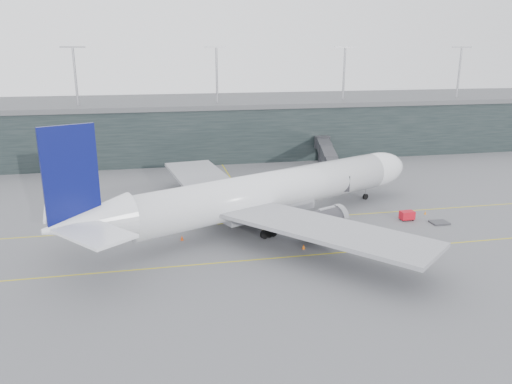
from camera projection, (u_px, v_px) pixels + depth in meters
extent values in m
plane|color=#515155|center=(226.00, 216.00, 89.44)|extent=(320.00, 320.00, 0.00)
cube|color=gold|center=(229.00, 223.00, 85.67)|extent=(160.00, 0.25, 0.02)
cube|color=gold|center=(247.00, 260.00, 70.62)|extent=(160.00, 0.25, 0.02)
cube|color=gold|center=(235.00, 185.00, 109.22)|extent=(0.25, 60.00, 0.02)
cube|color=black|center=(196.00, 128.00, 142.06)|extent=(240.00, 35.00, 14.00)
cube|color=#505154|center=(195.00, 101.00, 139.95)|extent=(240.00, 36.00, 1.20)
cylinder|color=#9E9EA3|center=(75.00, 77.00, 122.65)|extent=(0.60, 0.60, 14.00)
cylinder|color=#9E9EA3|center=(217.00, 76.00, 129.46)|extent=(0.60, 0.60, 14.00)
cylinder|color=#9E9EA3|center=(344.00, 75.00, 136.26)|extent=(0.60, 0.60, 14.00)
cylinder|color=#9E9EA3|center=(459.00, 73.00, 143.07)|extent=(0.60, 0.60, 14.00)
cylinder|color=white|center=(271.00, 191.00, 84.11)|extent=(48.05, 26.47, 6.69)
ellipsoid|color=white|center=(376.00, 170.00, 99.01)|extent=(15.57, 11.87, 6.69)
cone|color=white|center=(88.00, 223.00, 66.58)|extent=(13.47, 10.73, 6.43)
cube|color=#93949B|center=(266.00, 207.00, 84.22)|extent=(17.97, 12.01, 2.16)
cube|color=black|center=(390.00, 162.00, 101.02)|extent=(3.49, 3.93, 0.86)
cube|color=#93949B|center=(325.00, 229.00, 69.56)|extent=(27.63, 30.19, 0.59)
cylinder|color=#3A393E|center=(321.00, 221.00, 78.15)|extent=(8.44, 6.55, 3.78)
cube|color=#93949B|center=(204.00, 180.00, 95.61)|extent=(14.08, 32.38, 0.59)
cylinder|color=#3A393E|center=(247.00, 192.00, 94.12)|extent=(8.44, 6.55, 3.78)
cube|color=#0A0F57|center=(71.00, 175.00, 63.78)|extent=(6.62, 3.37, 12.96)
cube|color=white|center=(95.00, 234.00, 61.20)|extent=(10.74, 11.28, 0.38)
cube|color=white|center=(67.00, 209.00, 70.44)|extent=(7.42, 10.54, 0.38)
cylinder|color=black|center=(365.00, 197.00, 98.91)|extent=(1.26, 0.88, 1.19)
cylinder|color=#9E9EA3|center=(366.00, 193.00, 98.69)|extent=(0.32, 0.32, 2.81)
cylinder|color=black|center=(269.00, 233.00, 79.04)|extent=(1.50, 1.07, 1.40)
cylinder|color=black|center=(233.00, 216.00, 87.11)|extent=(1.50, 1.07, 1.40)
cube|color=#28292D|center=(339.00, 181.00, 92.25)|extent=(4.16, 4.46, 2.92)
cube|color=#28292D|center=(335.00, 170.00, 100.54)|extent=(5.90, 13.76, 2.60)
cube|color=#28292D|center=(329.00, 156.00, 113.54)|extent=(6.15, 13.83, 2.71)
cube|color=#28292D|center=(324.00, 145.00, 126.53)|extent=(6.41, 13.89, 2.81)
cylinder|color=#9E9EA3|center=(334.00, 185.00, 102.14)|extent=(0.52, 0.52, 3.96)
cube|color=#3A393E|center=(333.00, 192.00, 102.59)|extent=(2.41, 2.03, 0.73)
cylinder|color=#28292D|center=(284.00, 143.00, 130.24)|extent=(4.17, 4.17, 3.12)
cylinder|color=#28292D|center=(284.00, 155.00, 131.16)|extent=(1.87, 1.87, 3.75)
cube|color=red|center=(407.00, 215.00, 86.95)|extent=(2.46, 1.64, 1.42)
cylinder|color=black|center=(404.00, 220.00, 86.43)|extent=(0.44, 0.18, 0.44)
cylinder|color=black|center=(413.00, 220.00, 86.84)|extent=(0.44, 0.18, 0.44)
cylinder|color=black|center=(401.00, 218.00, 87.44)|extent=(0.44, 0.18, 0.44)
cylinder|color=black|center=(410.00, 218.00, 87.86)|extent=(0.44, 0.18, 0.44)
cube|color=#35363A|center=(439.00, 223.00, 85.48)|extent=(2.91, 2.33, 0.29)
cube|color=#3A393E|center=(198.00, 200.00, 98.11)|extent=(2.17, 1.94, 0.18)
cube|color=#A7ADB3|center=(198.00, 196.00, 97.89)|extent=(1.79, 1.74, 1.35)
cube|color=#273A9A|center=(198.00, 193.00, 97.69)|extent=(1.85, 1.79, 0.07)
cube|color=#3A393E|center=(198.00, 199.00, 99.00)|extent=(2.57, 2.19, 0.23)
cube|color=#A7ADB3|center=(198.00, 194.00, 98.71)|extent=(2.10, 2.00, 1.72)
cube|color=#273A9A|center=(198.00, 189.00, 98.46)|extent=(2.16, 2.07, 0.09)
cube|color=#3A393E|center=(211.00, 199.00, 98.96)|extent=(2.50, 2.28, 0.20)
cube|color=#A9ADB5|center=(210.00, 194.00, 98.70)|extent=(2.09, 2.03, 1.53)
cube|color=#273A9A|center=(210.00, 191.00, 98.48)|extent=(2.15, 2.10, 0.08)
cone|color=orange|center=(425.00, 213.00, 90.14)|extent=(0.41, 0.41, 0.64)
cone|color=orange|center=(304.00, 247.00, 74.58)|extent=(0.47, 0.47, 0.75)
cone|color=red|center=(253.00, 196.00, 100.03)|extent=(0.47, 0.47, 0.74)
cone|color=#DB430C|center=(182.00, 238.00, 77.96)|extent=(0.50, 0.50, 0.80)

